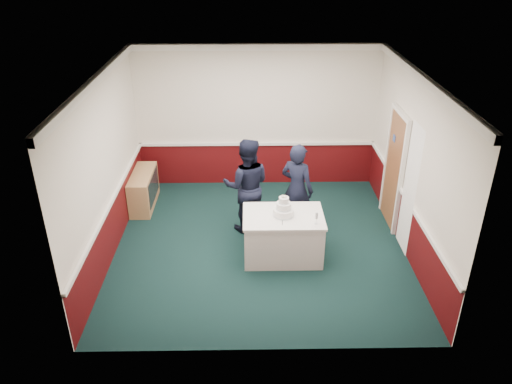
{
  "coord_description": "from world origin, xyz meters",
  "views": [
    {
      "loc": [
        -0.19,
        -7.38,
        4.87
      ],
      "look_at": [
        -0.06,
        -0.1,
        1.1
      ],
      "focal_mm": 35.0,
      "sensor_mm": 36.0,
      "label": 1
    }
  ],
  "objects_px": {
    "champagne_flute": "(317,216)",
    "person_woman": "(297,189)",
    "wedding_cake": "(284,209)",
    "sideboard": "(144,189)",
    "cake_knife": "(282,221)",
    "person_man": "(247,186)",
    "cake_table": "(283,235)"
  },
  "relations": [
    {
      "from": "cake_table",
      "to": "cake_knife",
      "type": "distance_m",
      "value": 0.44
    },
    {
      "from": "person_man",
      "to": "wedding_cake",
      "type": "bearing_deg",
      "value": 124.78
    },
    {
      "from": "champagne_flute",
      "to": "cake_table",
      "type": "bearing_deg",
      "value": 150.75
    },
    {
      "from": "sideboard",
      "to": "person_woman",
      "type": "xyz_separation_m",
      "value": [
        2.95,
        -1.01,
        0.5
      ]
    },
    {
      "from": "sideboard",
      "to": "champagne_flute",
      "type": "height_order",
      "value": "champagne_flute"
    },
    {
      "from": "person_man",
      "to": "person_woman",
      "type": "relative_size",
      "value": 1.04
    },
    {
      "from": "sideboard",
      "to": "wedding_cake",
      "type": "relative_size",
      "value": 3.3
    },
    {
      "from": "cake_table",
      "to": "person_woman",
      "type": "height_order",
      "value": "person_woman"
    },
    {
      "from": "champagne_flute",
      "to": "person_man",
      "type": "distance_m",
      "value": 1.61
    },
    {
      "from": "cake_table",
      "to": "wedding_cake",
      "type": "height_order",
      "value": "wedding_cake"
    },
    {
      "from": "cake_knife",
      "to": "person_woman",
      "type": "bearing_deg",
      "value": 75.46
    },
    {
      "from": "wedding_cake",
      "to": "person_woman",
      "type": "xyz_separation_m",
      "value": [
        0.29,
        0.82,
        -0.05
      ]
    },
    {
      "from": "champagne_flute",
      "to": "person_woman",
      "type": "xyz_separation_m",
      "value": [
        -0.21,
        1.1,
        -0.08
      ]
    },
    {
      "from": "wedding_cake",
      "to": "cake_knife",
      "type": "xyz_separation_m",
      "value": [
        -0.03,
        -0.2,
        -0.11
      ]
    },
    {
      "from": "cake_knife",
      "to": "person_man",
      "type": "xyz_separation_m",
      "value": [
        -0.57,
        1.09,
        0.09
      ]
    },
    {
      "from": "champagne_flute",
      "to": "sideboard",
      "type": "bearing_deg",
      "value": 146.23
    },
    {
      "from": "sideboard",
      "to": "cake_knife",
      "type": "bearing_deg",
      "value": -37.71
    },
    {
      "from": "person_man",
      "to": "person_woman",
      "type": "height_order",
      "value": "person_man"
    },
    {
      "from": "cake_table",
      "to": "person_man",
      "type": "height_order",
      "value": "person_man"
    },
    {
      "from": "cake_knife",
      "to": "champagne_flute",
      "type": "relative_size",
      "value": 1.07
    },
    {
      "from": "sideboard",
      "to": "wedding_cake",
      "type": "bearing_deg",
      "value": -34.57
    },
    {
      "from": "cake_table",
      "to": "cake_knife",
      "type": "xyz_separation_m",
      "value": [
        -0.03,
        -0.2,
        0.39
      ]
    },
    {
      "from": "cake_table",
      "to": "wedding_cake",
      "type": "xyz_separation_m",
      "value": [
        0.0,
        0.0,
        0.5
      ]
    },
    {
      "from": "person_man",
      "to": "person_woman",
      "type": "distance_m",
      "value": 0.89
    },
    {
      "from": "cake_knife",
      "to": "person_man",
      "type": "distance_m",
      "value": 1.24
    },
    {
      "from": "sideboard",
      "to": "person_man",
      "type": "xyz_separation_m",
      "value": [
        2.06,
        -0.94,
        0.54
      ]
    },
    {
      "from": "cake_table",
      "to": "cake_knife",
      "type": "bearing_deg",
      "value": -98.53
    },
    {
      "from": "person_man",
      "to": "champagne_flute",
      "type": "bearing_deg",
      "value": 134.1
    },
    {
      "from": "sideboard",
      "to": "champagne_flute",
      "type": "bearing_deg",
      "value": -33.77
    },
    {
      "from": "champagne_flute",
      "to": "person_woman",
      "type": "bearing_deg",
      "value": 100.67
    },
    {
      "from": "cake_knife",
      "to": "person_woman",
      "type": "distance_m",
      "value": 1.07
    },
    {
      "from": "wedding_cake",
      "to": "person_woman",
      "type": "bearing_deg",
      "value": 70.31
    }
  ]
}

